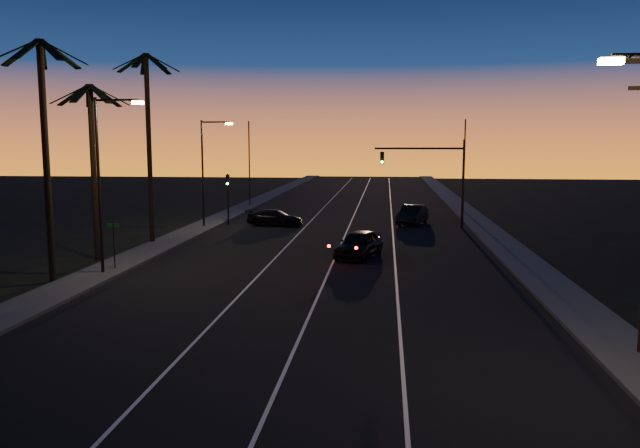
# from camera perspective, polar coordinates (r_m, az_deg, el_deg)

# --- Properties ---
(road) EXTENTS (20.00, 170.00, 0.01)m
(road) POSITION_cam_1_polar(r_m,az_deg,el_deg) (40.81, 1.14, -2.07)
(road) COLOR black
(road) RESTS_ON ground
(sidewalk_left) EXTENTS (2.40, 170.00, 0.16)m
(sidewalk_left) POSITION_cam_1_polar(r_m,az_deg,el_deg) (43.20, -13.83, -1.66)
(sidewalk_left) COLOR #3D3D3A
(sidewalk_left) RESTS_ON ground
(sidewalk_right) EXTENTS (2.40, 170.00, 0.16)m
(sidewalk_right) POSITION_cam_1_polar(r_m,az_deg,el_deg) (41.39, 16.80, -2.16)
(sidewalk_right) COLOR #3D3D3A
(sidewalk_right) RESTS_ON ground
(lane_stripe_left) EXTENTS (0.12, 160.00, 0.01)m
(lane_stripe_left) POSITION_cam_1_polar(r_m,az_deg,el_deg) (41.17, -3.02, -1.98)
(lane_stripe_left) COLOR silver
(lane_stripe_left) RESTS_ON road
(lane_stripe_mid) EXTENTS (0.12, 160.00, 0.01)m
(lane_stripe_mid) POSITION_cam_1_polar(r_m,az_deg,el_deg) (40.77, 1.85, -2.07)
(lane_stripe_mid) COLOR silver
(lane_stripe_mid) RESTS_ON road
(lane_stripe_right) EXTENTS (0.12, 160.00, 0.01)m
(lane_stripe_right) POSITION_cam_1_polar(r_m,az_deg,el_deg) (40.67, 6.77, -2.14)
(lane_stripe_right) COLOR silver
(lane_stripe_right) RESTS_ON road
(palm_near) EXTENTS (4.25, 4.16, 11.53)m
(palm_near) POSITION_cam_1_polar(r_m,az_deg,el_deg) (32.35, -23.86, 7.37)
(palm_near) COLOR black
(palm_near) RESTS_ON ground
(palm_mid) EXTENTS (4.25, 4.16, 10.03)m
(palm_mid) POSITION_cam_1_polar(r_m,az_deg,el_deg) (37.94, -20.07, 6.24)
(palm_mid) COLOR black
(palm_mid) RESTS_ON ground
(palm_far) EXTENTS (4.25, 4.16, 12.53)m
(palm_far) POSITION_cam_1_polar(r_m,az_deg,el_deg) (43.04, -15.41, 8.32)
(palm_far) COLOR black
(palm_far) RESTS_ON ground
(streetlight_left_near) EXTENTS (2.55, 0.26, 9.00)m
(streetlight_left_near) POSITION_cam_1_polar(r_m,az_deg,el_deg) (33.28, -19.14, 4.56)
(streetlight_left_near) COLOR black
(streetlight_left_near) RESTS_ON ground
(streetlight_left_far) EXTENTS (2.55, 0.26, 8.50)m
(streetlight_left_far) POSITION_cam_1_polar(r_m,az_deg,el_deg) (50.15, -10.35, 5.39)
(streetlight_left_far) COLOR black
(streetlight_left_far) RESTS_ON ground
(street_sign) EXTENTS (0.70, 0.06, 2.60)m
(street_sign) POSITION_cam_1_polar(r_m,az_deg,el_deg) (34.58, -18.33, -1.42)
(street_sign) COLOR black
(street_sign) RESTS_ON ground
(signal_mast) EXTENTS (7.10, 0.41, 7.00)m
(signal_mast) POSITION_cam_1_polar(r_m,az_deg,el_deg) (50.27, 10.31, 5.08)
(signal_mast) COLOR black
(signal_mast) RESTS_ON ground
(signal_post) EXTENTS (0.28, 0.37, 4.20)m
(signal_post) POSITION_cam_1_polar(r_m,az_deg,el_deg) (51.87, -8.42, 3.10)
(signal_post) COLOR black
(signal_post) RESTS_ON ground
(far_pole_left) EXTENTS (0.14, 0.14, 9.00)m
(far_pole_left) POSITION_cam_1_polar(r_m,az_deg,el_deg) (66.72, -6.48, 5.47)
(far_pole_left) COLOR black
(far_pole_left) RESTS_ON ground
(far_pole_right) EXTENTS (0.14, 0.14, 9.00)m
(far_pole_right) POSITION_cam_1_polar(r_m,az_deg,el_deg) (62.60, 13.04, 5.20)
(far_pole_right) COLOR black
(far_pole_right) RESTS_ON ground
(lead_car) EXTENTS (3.23, 5.52, 1.60)m
(lead_car) POSITION_cam_1_polar(r_m,az_deg,el_deg) (36.94, 3.59, -1.83)
(lead_car) COLOR black
(lead_car) RESTS_ON road
(right_car) EXTENTS (2.92, 5.11, 1.59)m
(right_car) POSITION_cam_1_polar(r_m,az_deg,el_deg) (52.25, 8.46, 0.83)
(right_car) COLOR black
(right_car) RESTS_ON road
(cross_car) EXTENTS (4.80, 2.50, 1.33)m
(cross_car) POSITION_cam_1_polar(r_m,az_deg,el_deg) (50.91, -4.14, 0.57)
(cross_car) COLOR black
(cross_car) RESTS_ON road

